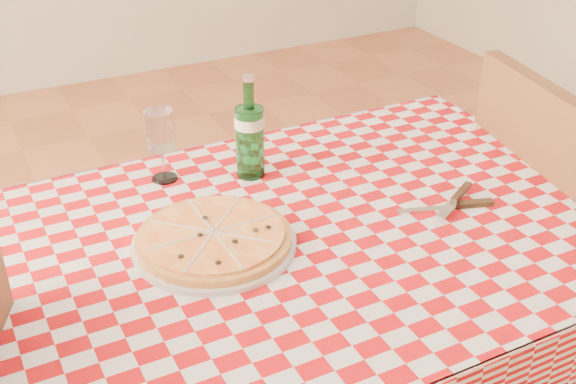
% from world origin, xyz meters
% --- Properties ---
extents(dining_table, '(1.20, 0.80, 0.75)m').
position_xyz_m(dining_table, '(0.00, 0.00, 0.66)').
color(dining_table, brown).
rests_on(dining_table, ground).
extents(tablecloth, '(1.30, 0.90, 0.01)m').
position_xyz_m(tablecloth, '(0.00, 0.00, 0.75)').
color(tablecloth, '#A0090D').
rests_on(tablecloth, dining_table).
extents(chair_near, '(0.50, 0.50, 0.95)m').
position_xyz_m(chair_near, '(0.71, 0.02, 0.54)').
color(chair_near, brown).
rests_on(chair_near, ground).
extents(pizza_plate, '(0.32, 0.32, 0.04)m').
position_xyz_m(pizza_plate, '(-0.19, 0.03, 0.78)').
color(pizza_plate, gold).
rests_on(pizza_plate, tablecloth).
extents(water_bottle, '(0.07, 0.07, 0.23)m').
position_xyz_m(water_bottle, '(-0.01, 0.26, 0.88)').
color(water_bottle, '#186223').
rests_on(water_bottle, tablecloth).
extents(wine_glass, '(0.07, 0.07, 0.16)m').
position_xyz_m(wine_glass, '(-0.19, 0.33, 0.84)').
color(wine_glass, white).
rests_on(wine_glass, tablecloth).
extents(cutlery, '(0.25, 0.22, 0.02)m').
position_xyz_m(cutlery, '(0.30, -0.06, 0.77)').
color(cutlery, silver).
rests_on(cutlery, tablecloth).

